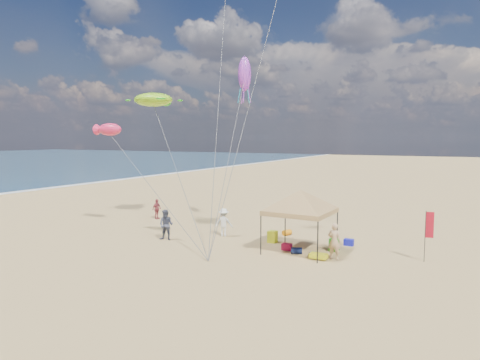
% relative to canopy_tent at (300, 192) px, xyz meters
% --- Properties ---
extents(ground, '(280.00, 280.00, 0.00)m').
position_rel_canopy_tent_xyz_m(ground, '(-2.93, -4.54, -3.33)').
color(ground, tan).
rests_on(ground, ground).
extents(canopy_tent, '(6.48, 6.48, 4.00)m').
position_rel_canopy_tent_xyz_m(canopy_tent, '(0.00, 0.00, 0.00)').
color(canopy_tent, black).
rests_on(canopy_tent, ground).
extents(feather_flag, '(0.40, 0.09, 2.64)m').
position_rel_canopy_tent_xyz_m(feather_flag, '(6.42, 1.12, -1.55)').
color(feather_flag, black).
rests_on(feather_flag, ground).
extents(cooler_red, '(0.54, 0.38, 0.38)m').
position_rel_canopy_tent_xyz_m(cooler_red, '(-0.76, -0.02, -3.14)').
color(cooler_red, '#AB0D37').
rests_on(cooler_red, ground).
extents(cooler_blue, '(0.54, 0.38, 0.38)m').
position_rel_canopy_tent_xyz_m(cooler_blue, '(2.06, 2.67, -3.14)').
color(cooler_blue, '#1417AA').
rests_on(cooler_blue, ground).
extents(bag_navy, '(0.69, 0.54, 0.36)m').
position_rel_canopy_tent_xyz_m(bag_navy, '(0.00, -0.50, -3.15)').
color(bag_navy, '#0D173C').
rests_on(bag_navy, ground).
extents(bag_orange, '(0.54, 0.69, 0.36)m').
position_rel_canopy_tent_xyz_m(bag_orange, '(-2.13, 3.47, -3.15)').
color(bag_orange, orange).
rests_on(bag_orange, ground).
extents(chair_green, '(0.50, 0.50, 0.70)m').
position_rel_canopy_tent_xyz_m(chair_green, '(1.63, 1.10, -2.98)').
color(chair_green, '#267815').
rests_on(chair_green, ground).
extents(chair_yellow, '(0.50, 0.50, 0.70)m').
position_rel_canopy_tent_xyz_m(chair_yellow, '(-2.20, 1.27, -2.98)').
color(chair_yellow, '#D5EA1A').
rests_on(chair_yellow, ground).
extents(crate_grey, '(0.34, 0.30, 0.28)m').
position_rel_canopy_tent_xyz_m(crate_grey, '(0.98, -0.65, -3.19)').
color(crate_grey, slate).
rests_on(crate_grey, ground).
extents(beach_cart, '(0.90, 0.50, 0.24)m').
position_rel_canopy_tent_xyz_m(beach_cart, '(1.39, -1.01, -3.13)').
color(beach_cart, '#CACA16').
rests_on(beach_cart, ground).
extents(person_near_a, '(0.73, 0.51, 1.91)m').
position_rel_canopy_tent_xyz_m(person_near_a, '(2.09, -0.55, -2.37)').
color(person_near_a, tan).
rests_on(person_near_a, ground).
extents(person_near_b, '(1.05, 0.90, 1.90)m').
position_rel_canopy_tent_xyz_m(person_near_b, '(-8.23, -1.26, -2.38)').
color(person_near_b, '#3C4053').
rests_on(person_near_b, ground).
extents(person_near_c, '(1.29, 0.93, 1.80)m').
position_rel_canopy_tent_xyz_m(person_near_c, '(-5.59, 1.28, -2.43)').
color(person_near_c, silver).
rests_on(person_near_c, ground).
extents(person_far_a, '(0.40, 0.93, 1.57)m').
position_rel_canopy_tent_xyz_m(person_far_a, '(-13.16, 3.96, -2.54)').
color(person_far_a, '#9F3D45').
rests_on(person_far_a, ground).
extents(turtle_kite, '(3.43, 2.99, 0.99)m').
position_rel_canopy_tent_xyz_m(turtle_kite, '(-12.36, 2.81, 5.71)').
color(turtle_kite, '#80C717').
rests_on(turtle_kite, ground).
extents(fish_kite, '(1.96, 1.13, 0.83)m').
position_rel_canopy_tent_xyz_m(fish_kite, '(-13.26, -0.65, 3.52)').
color(fish_kite, '#E32554').
rests_on(fish_kite, ground).
extents(squid_kite, '(0.90, 0.90, 2.27)m').
position_rel_canopy_tent_xyz_m(squid_kite, '(-5.44, 3.85, 7.21)').
color(squid_kite, purple).
rests_on(squid_kite, ground).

